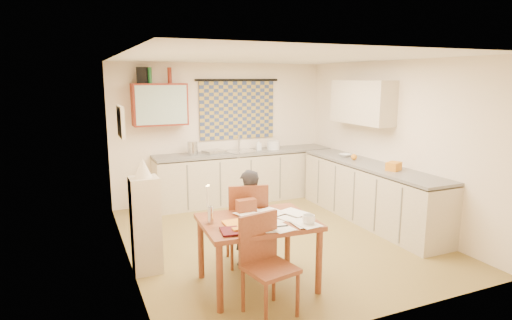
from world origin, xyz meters
name	(u,v)px	position (x,y,z in m)	size (l,w,h in m)	color
floor	(275,238)	(0.00, 0.00, -0.01)	(4.00, 4.50, 0.02)	olive
ceiling	(276,57)	(0.00, 0.00, 2.51)	(4.00, 4.50, 0.02)	white
wall_back	(222,132)	(0.00, 2.26, 1.25)	(4.00, 0.02, 2.50)	#F4E1C4
wall_front	(387,191)	(0.00, -2.26, 1.25)	(4.00, 0.02, 2.50)	#F4E1C4
wall_left	(123,163)	(-2.01, 0.00, 1.25)	(0.02, 4.50, 2.50)	#F4E1C4
wall_right	(392,143)	(2.01, 0.00, 1.25)	(0.02, 4.50, 2.50)	#F4E1C4
window_blind	(237,110)	(0.30, 2.22, 1.65)	(1.45, 0.03, 1.05)	navy
curtain_rod	(238,80)	(0.30, 2.20, 2.20)	(0.04, 0.04, 1.60)	black
wall_cabinet	(160,104)	(-1.15, 2.08, 1.80)	(0.90, 0.34, 0.70)	maroon
wall_cabinet_glass	(162,105)	(-1.15, 1.91, 1.80)	(0.84, 0.02, 0.64)	#99B2A5
upper_cabinet_right	(362,102)	(1.83, 0.55, 1.85)	(0.34, 1.30, 0.70)	#BCAC8D
framed_print	(121,122)	(-1.97, 0.40, 1.70)	(0.04, 0.50, 0.40)	beige
print_canvas	(123,122)	(-1.95, 0.40, 1.70)	(0.01, 0.42, 0.32)	beige
counter_back	(245,176)	(0.33, 1.95, 0.45)	(3.30, 0.62, 0.92)	#BCAC8D
counter_right	(370,193)	(1.70, 0.08, 0.45)	(0.62, 2.95, 0.92)	#BCAC8D
stove	(412,211)	(1.70, -0.84, 0.42)	(0.55, 0.55, 0.85)	white
sink	(242,154)	(0.28, 1.95, 0.88)	(0.55, 0.45, 0.10)	silver
tap	(239,143)	(0.29, 2.13, 1.06)	(0.03, 0.03, 0.28)	silver
dish_rack	(214,152)	(-0.25, 1.95, 0.95)	(0.35, 0.30, 0.06)	silver
kettle	(193,148)	(-0.64, 1.95, 1.04)	(0.18, 0.18, 0.24)	silver
mixing_bowl	(273,145)	(0.91, 1.95, 1.00)	(0.24, 0.24, 0.16)	white
soap_bottle	(259,145)	(0.63, 2.00, 1.02)	(0.10, 0.10, 0.20)	white
bowl	(345,155)	(1.70, 0.77, 0.94)	(0.22, 0.22, 0.05)	white
orange_bag	(394,166)	(1.70, -0.42, 0.98)	(0.22, 0.16, 0.12)	orange
fruit_orange	(354,157)	(1.65, 0.46, 0.97)	(0.10, 0.10, 0.10)	orange
speaker	(142,75)	(-1.41, 2.08, 2.28)	(0.16, 0.20, 0.26)	black
bottle_green	(150,75)	(-1.29, 2.08, 2.28)	(0.07, 0.07, 0.26)	#195926
bottle_brown	(170,75)	(-0.96, 2.08, 2.28)	(0.07, 0.07, 0.26)	maroon
dining_table	(258,252)	(-0.79, -1.19, 0.38)	(1.24, 0.97, 0.75)	brown
chair_far	(246,238)	(-0.69, -0.60, 0.32)	(0.55, 0.55, 1.02)	brown
chair_near	(269,284)	(-0.93, -1.76, 0.30)	(0.51, 0.51, 0.96)	brown
person	(248,218)	(-0.68, -0.67, 0.59)	(0.44, 0.29, 1.19)	black
shelf_stand	(146,225)	(-1.84, -0.36, 0.57)	(0.32, 0.30, 1.14)	#BCAC8D
lampshade	(143,168)	(-1.84, -0.36, 1.25)	(0.20, 0.20, 0.22)	beige
letter_rack	(246,206)	(-0.82, -0.93, 0.83)	(0.22, 0.10, 0.16)	brown
mug	(309,220)	(-0.37, -1.54, 0.80)	(0.14, 0.14, 0.11)	white
magazine	(221,232)	(-1.28, -1.42, 0.76)	(0.22, 0.27, 0.02)	maroon
book	(225,225)	(-1.18, -1.25, 0.76)	(0.20, 0.27, 0.02)	orange
orange_box	(239,230)	(-1.11, -1.45, 0.77)	(0.12, 0.08, 0.04)	orange
eyeglasses	(282,227)	(-0.66, -1.51, 0.76)	(0.13, 0.04, 0.02)	black
candle_holder	(211,215)	(-1.29, -1.09, 0.84)	(0.06, 0.06, 0.18)	silver
candle	(207,196)	(-1.32, -1.08, 1.04)	(0.02, 0.02, 0.22)	white
candle_flame	(208,186)	(-1.31, -1.11, 1.16)	(0.02, 0.02, 0.02)	#FFCC66
papers	(274,220)	(-0.65, -1.29, 0.76)	(0.96, 0.86, 0.02)	white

